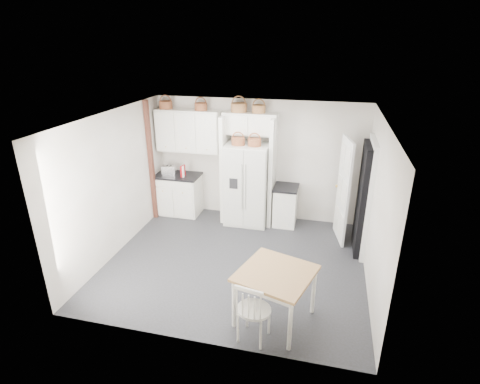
# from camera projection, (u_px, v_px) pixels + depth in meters

# --- Properties ---
(floor) EXTENTS (4.50, 4.50, 0.00)m
(floor) POSITION_uv_depth(u_px,v_px,m) (236.00, 261.00, 6.77)
(floor) COLOR #272727
(floor) RESTS_ON ground
(ceiling) EXTENTS (4.50, 4.50, 0.00)m
(ceiling) POSITION_uv_depth(u_px,v_px,m) (235.00, 118.00, 5.78)
(ceiling) COLOR white
(ceiling) RESTS_ON wall_back
(wall_back) EXTENTS (4.50, 0.00, 4.50)m
(wall_back) POSITION_uv_depth(u_px,v_px,m) (258.00, 160.00, 8.07)
(wall_back) COLOR #BCB2A1
(wall_back) RESTS_ON floor
(wall_left) EXTENTS (0.00, 4.00, 4.00)m
(wall_left) POSITION_uv_depth(u_px,v_px,m) (115.00, 184.00, 6.76)
(wall_left) COLOR #BCB2A1
(wall_left) RESTS_ON floor
(wall_right) EXTENTS (0.00, 4.00, 4.00)m
(wall_right) POSITION_uv_depth(u_px,v_px,m) (376.00, 208.00, 5.79)
(wall_right) COLOR #BCB2A1
(wall_right) RESTS_ON floor
(refrigerator) EXTENTS (0.90, 0.72, 1.74)m
(refrigerator) POSITION_uv_depth(u_px,v_px,m) (248.00, 184.00, 7.93)
(refrigerator) COLOR silver
(refrigerator) RESTS_ON floor
(base_cab_left) EXTENTS (0.96, 0.61, 0.89)m
(base_cab_left) POSITION_uv_depth(u_px,v_px,m) (179.00, 194.00, 8.51)
(base_cab_left) COLOR silver
(base_cab_left) RESTS_ON floor
(base_cab_right) EXTENTS (0.47, 0.56, 0.82)m
(base_cab_right) POSITION_uv_depth(u_px,v_px,m) (285.00, 206.00, 8.00)
(base_cab_right) COLOR silver
(base_cab_right) RESTS_ON floor
(dining_table) EXTENTS (1.19, 1.19, 0.79)m
(dining_table) POSITION_uv_depth(u_px,v_px,m) (275.00, 296.00, 5.24)
(dining_table) COLOR brown
(dining_table) RESTS_ON floor
(windsor_chair) EXTENTS (0.53, 0.49, 0.93)m
(windsor_chair) POSITION_uv_depth(u_px,v_px,m) (254.00, 310.00, 4.87)
(windsor_chair) COLOR silver
(windsor_chair) RESTS_ON floor
(counter_left) EXTENTS (1.00, 0.65, 0.04)m
(counter_left) POSITION_uv_depth(u_px,v_px,m) (178.00, 175.00, 8.34)
(counter_left) COLOR black
(counter_left) RESTS_ON base_cab_left
(counter_right) EXTENTS (0.51, 0.60, 0.04)m
(counter_right) POSITION_uv_depth(u_px,v_px,m) (286.00, 188.00, 7.83)
(counter_right) COLOR black
(counter_right) RESTS_ON base_cab_right
(toaster) EXTENTS (0.32, 0.21, 0.21)m
(toaster) POSITION_uv_depth(u_px,v_px,m) (169.00, 170.00, 8.29)
(toaster) COLOR silver
(toaster) RESTS_ON counter_left
(cookbook_red) EXTENTS (0.06, 0.17, 0.25)m
(cookbook_red) POSITION_uv_depth(u_px,v_px,m) (183.00, 171.00, 8.17)
(cookbook_red) COLOR #B70A11
(cookbook_red) RESTS_ON counter_left
(cookbook_cream) EXTENTS (0.08, 0.17, 0.25)m
(cookbook_cream) POSITION_uv_depth(u_px,v_px,m) (183.00, 171.00, 8.17)
(cookbook_cream) COLOR silver
(cookbook_cream) RESTS_ON counter_left
(basket_upper_a) EXTENTS (0.29, 0.29, 0.16)m
(basket_upper_a) POSITION_uv_depth(u_px,v_px,m) (166.00, 105.00, 7.92)
(basket_upper_a) COLOR maroon
(basket_upper_a) RESTS_ON upper_cabinet
(basket_upper_c) EXTENTS (0.27, 0.27, 0.15)m
(basket_upper_c) POSITION_uv_depth(u_px,v_px,m) (201.00, 107.00, 7.75)
(basket_upper_c) COLOR maroon
(basket_upper_c) RESTS_ON upper_cabinet
(basket_bridge_a) EXTENTS (0.32, 0.32, 0.18)m
(basket_bridge_a) POSITION_uv_depth(u_px,v_px,m) (239.00, 108.00, 7.57)
(basket_bridge_a) COLOR olive
(basket_bridge_a) RESTS_ON bridge_cabinet
(basket_bridge_b) EXTENTS (0.27, 0.27, 0.16)m
(basket_bridge_b) POSITION_uv_depth(u_px,v_px,m) (259.00, 109.00, 7.49)
(basket_bridge_b) COLOR olive
(basket_bridge_b) RESTS_ON bridge_cabinet
(basket_fridge_a) EXTENTS (0.27, 0.27, 0.15)m
(basket_fridge_a) POSITION_uv_depth(u_px,v_px,m) (238.00, 141.00, 7.52)
(basket_fridge_a) COLOR maroon
(basket_fridge_a) RESTS_ON refrigerator
(basket_fridge_b) EXTENTS (0.27, 0.27, 0.14)m
(basket_fridge_b) POSITION_uv_depth(u_px,v_px,m) (254.00, 142.00, 7.45)
(basket_fridge_b) COLOR maroon
(basket_fridge_b) RESTS_ON refrigerator
(upper_cabinet) EXTENTS (1.40, 0.34, 0.90)m
(upper_cabinet) POSITION_uv_depth(u_px,v_px,m) (189.00, 131.00, 8.02)
(upper_cabinet) COLOR silver
(upper_cabinet) RESTS_ON wall_back
(bridge_cabinet) EXTENTS (1.12, 0.34, 0.45)m
(bridge_cabinet) POSITION_uv_depth(u_px,v_px,m) (250.00, 124.00, 7.64)
(bridge_cabinet) COLOR silver
(bridge_cabinet) RESTS_ON wall_back
(fridge_panel_left) EXTENTS (0.08, 0.60, 2.30)m
(fridge_panel_left) POSITION_uv_depth(u_px,v_px,m) (225.00, 169.00, 8.00)
(fridge_panel_left) COLOR silver
(fridge_panel_left) RESTS_ON floor
(fridge_panel_right) EXTENTS (0.08, 0.60, 2.30)m
(fridge_panel_right) POSITION_uv_depth(u_px,v_px,m) (272.00, 173.00, 7.78)
(fridge_panel_right) COLOR silver
(fridge_panel_right) RESTS_ON floor
(trim_post) EXTENTS (0.09, 0.09, 2.60)m
(trim_post) POSITION_uv_depth(u_px,v_px,m) (151.00, 162.00, 7.97)
(trim_post) COLOR #47241B
(trim_post) RESTS_ON floor
(doorway_void) EXTENTS (0.18, 0.85, 2.05)m
(doorway_void) POSITION_uv_depth(u_px,v_px,m) (364.00, 199.00, 6.81)
(doorway_void) COLOR black
(doorway_void) RESTS_ON floor
(door_slab) EXTENTS (0.21, 0.79, 2.05)m
(door_slab) POSITION_uv_depth(u_px,v_px,m) (343.00, 191.00, 7.19)
(door_slab) COLOR white
(door_slab) RESTS_ON floor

